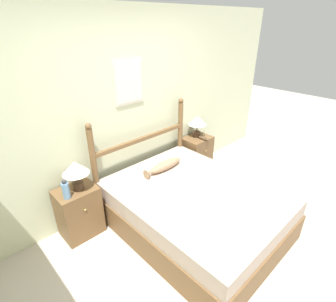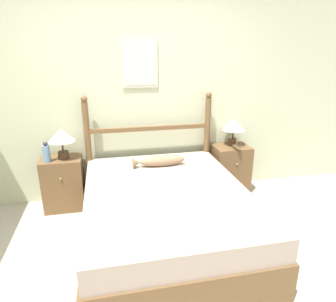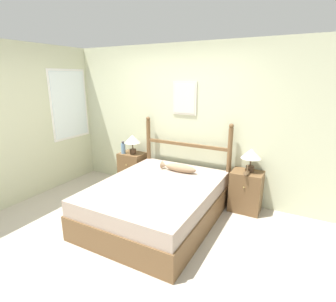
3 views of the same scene
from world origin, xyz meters
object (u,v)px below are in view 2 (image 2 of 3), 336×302
(table_lamp_left, at_px, (61,137))
(bed, at_px, (166,214))
(nightstand_left, at_px, (64,183))
(table_lamp_right, at_px, (234,126))
(model_boat, at_px, (237,147))
(bottle, at_px, (46,153))
(nightstand_right, at_px, (230,169))
(fish_pillow, at_px, (159,161))

(table_lamp_left, bearing_deg, bed, -40.18)
(bed, height_order, nightstand_left, nightstand_left)
(nightstand_left, xyz_separation_m, table_lamp_left, (0.04, -0.02, 0.58))
(table_lamp_right, height_order, model_boat, table_lamp_right)
(bottle, bearing_deg, nightstand_right, 2.27)
(fish_pillow, bearing_deg, nightstand_right, 15.85)
(nightstand_right, bearing_deg, bed, -140.22)
(table_lamp_left, xyz_separation_m, model_boat, (2.11, -0.09, -0.24))
(nightstand_left, distance_m, model_boat, 2.17)
(fish_pillow, bearing_deg, model_boat, 9.63)
(nightstand_left, bearing_deg, table_lamp_right, 1.02)
(bed, height_order, fish_pillow, fish_pillow)
(bottle, height_order, fish_pillow, bottle)
(table_lamp_right, bearing_deg, fish_pillow, -162.53)
(bottle, height_order, model_boat, bottle)
(nightstand_right, bearing_deg, table_lamp_right, 60.37)
(nightstand_left, xyz_separation_m, fish_pillow, (1.12, -0.29, 0.30))
(table_lamp_left, relative_size, bottle, 1.51)
(nightstand_left, bearing_deg, bed, -39.78)
(table_lamp_left, relative_size, model_boat, 1.53)
(nightstand_left, xyz_separation_m, nightstand_right, (2.13, 0.00, 0.00))
(table_lamp_left, relative_size, fish_pillow, 0.59)
(model_boat, bearing_deg, bottle, 179.39)
(table_lamp_right, bearing_deg, nightstand_right, -119.63)
(table_lamp_left, bearing_deg, table_lamp_right, 1.60)
(bed, distance_m, bottle, 1.51)
(table_lamp_left, bearing_deg, nightstand_left, 152.27)
(bed, xyz_separation_m, model_boat, (1.08, 0.77, 0.38))
(fish_pillow, bearing_deg, table_lamp_left, 166.02)
(nightstand_right, xyz_separation_m, table_lamp_right, (0.02, 0.04, 0.58))
(nightstand_right, distance_m, fish_pillow, 1.10)
(model_boat, distance_m, fish_pillow, 1.04)
(bottle, bearing_deg, table_lamp_right, 3.21)
(table_lamp_left, bearing_deg, model_boat, -2.54)
(bed, relative_size, table_lamp_right, 5.69)
(table_lamp_right, xyz_separation_m, model_boat, (-0.01, -0.15, -0.24))
(table_lamp_right, distance_m, fish_pillow, 1.12)
(bed, distance_m, nightstand_left, 1.39)
(bottle, xyz_separation_m, model_boat, (2.27, -0.02, -0.08))
(bed, distance_m, nightstand_right, 1.39)
(nightstand_left, height_order, table_lamp_right, table_lamp_right)
(nightstand_left, height_order, fish_pillow, fish_pillow)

